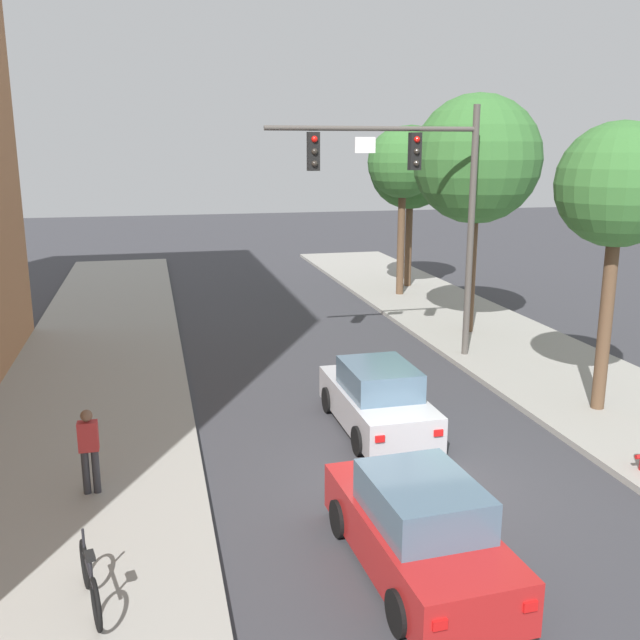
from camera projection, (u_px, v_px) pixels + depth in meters
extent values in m
plane|color=#38383D|center=(415.00, 485.00, 13.82)|extent=(120.00, 120.00, 0.00)
cube|color=#99968E|center=(65.00, 521.00, 12.34)|extent=(5.00, 60.00, 0.15)
cylinder|color=#514C47|center=(471.00, 234.00, 21.26)|extent=(0.20, 0.20, 7.50)
cylinder|color=#514C47|center=(374.00, 129.00, 19.84)|extent=(6.22, 0.14, 0.14)
cube|color=black|center=(415.00, 151.00, 20.27)|extent=(0.32, 0.28, 1.05)
sphere|color=red|center=(417.00, 139.00, 20.05)|extent=(0.18, 0.18, 0.18)
sphere|color=#2D2823|center=(417.00, 151.00, 20.13)|extent=(0.18, 0.18, 0.18)
sphere|color=#2D2823|center=(416.00, 163.00, 20.21)|extent=(0.18, 0.18, 0.18)
cube|color=black|center=(313.00, 151.00, 19.60)|extent=(0.32, 0.28, 1.05)
sphere|color=red|center=(315.00, 139.00, 19.38)|extent=(0.18, 0.18, 0.18)
sphere|color=#2D2823|center=(315.00, 151.00, 19.45)|extent=(0.18, 0.18, 0.18)
sphere|color=#2D2823|center=(315.00, 164.00, 19.53)|extent=(0.18, 0.18, 0.18)
cube|color=white|center=(365.00, 145.00, 19.87)|extent=(0.60, 0.03, 0.44)
cube|color=#B7B7BC|center=(376.00, 406.00, 16.50)|extent=(1.75, 4.22, 0.80)
cube|color=slate|center=(379.00, 379.00, 16.19)|extent=(1.52, 2.02, 0.64)
cylinder|color=black|center=(329.00, 400.00, 17.59)|extent=(0.23, 0.64, 0.64)
cylinder|color=black|center=(390.00, 395.00, 17.97)|extent=(0.23, 0.64, 0.64)
cylinder|color=black|center=(360.00, 441.00, 15.14)|extent=(0.23, 0.64, 0.64)
cylinder|color=black|center=(430.00, 433.00, 15.52)|extent=(0.23, 0.64, 0.64)
cube|color=red|center=(380.00, 439.00, 14.32)|extent=(0.20, 0.04, 0.14)
cube|color=red|center=(438.00, 433.00, 14.62)|extent=(0.20, 0.04, 0.14)
cube|color=#B21E1E|center=(417.00, 538.00, 10.91)|extent=(1.92, 4.28, 0.80)
cube|color=slate|center=(422.00, 500.00, 10.60)|extent=(1.60, 2.08, 0.64)
cylinder|color=black|center=(341.00, 518.00, 11.95)|extent=(0.25, 0.65, 0.64)
cylinder|color=black|center=(428.00, 505.00, 12.40)|extent=(0.25, 0.65, 0.64)
cylinder|color=black|center=(401.00, 612.00, 9.53)|extent=(0.25, 0.65, 0.64)
cylinder|color=black|center=(507.00, 592.00, 9.97)|extent=(0.25, 0.65, 0.64)
cube|color=red|center=(440.00, 625.00, 8.73)|extent=(0.20, 0.05, 0.14)
cube|color=red|center=(530.00, 607.00, 9.08)|extent=(0.20, 0.05, 0.14)
cylinder|color=#333338|center=(86.00, 472.00, 13.09)|extent=(0.14, 0.14, 0.85)
cylinder|color=#333338|center=(96.00, 471.00, 13.13)|extent=(0.14, 0.14, 0.85)
cube|color=#B72D2D|center=(88.00, 436.00, 12.94)|extent=(0.36, 0.22, 0.56)
sphere|color=brown|center=(86.00, 416.00, 12.85)|extent=(0.22, 0.22, 0.22)
torus|color=black|center=(85.00, 564.00, 10.31)|extent=(0.21, 0.72, 0.72)
torus|color=black|center=(96.00, 605.00, 9.39)|extent=(0.21, 0.72, 0.72)
cylinder|color=black|center=(89.00, 569.00, 9.80)|extent=(0.25, 0.93, 0.05)
cylinder|color=black|center=(91.00, 568.00, 9.52)|extent=(0.04, 0.04, 0.35)
cylinder|color=black|center=(84.00, 542.00, 10.12)|extent=(0.04, 0.04, 0.40)
cube|color=black|center=(90.00, 556.00, 9.48)|extent=(0.17, 0.26, 0.06)
cylinder|color=red|center=(639.00, 457.00, 14.03)|extent=(0.12, 0.09, 0.09)
cylinder|color=brown|center=(605.00, 322.00, 17.02)|extent=(0.32, 0.32, 4.36)
sphere|color=#387033|center=(619.00, 185.00, 16.25)|extent=(2.89, 2.89, 2.89)
cylinder|color=brown|center=(471.00, 271.00, 24.40)|extent=(0.32, 0.32, 4.31)
sphere|color=#387033|center=(477.00, 159.00, 23.52)|extent=(4.27, 4.27, 4.27)
cylinder|color=brown|center=(401.00, 242.00, 30.76)|extent=(0.32, 0.32, 4.56)
sphere|color=#387033|center=(403.00, 162.00, 29.95)|extent=(3.01, 3.01, 3.01)
cylinder|color=brown|center=(408.00, 243.00, 32.70)|extent=(0.32, 0.32, 4.03)
sphere|color=#2D6028|center=(411.00, 167.00, 31.89)|extent=(3.72, 3.72, 3.72)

